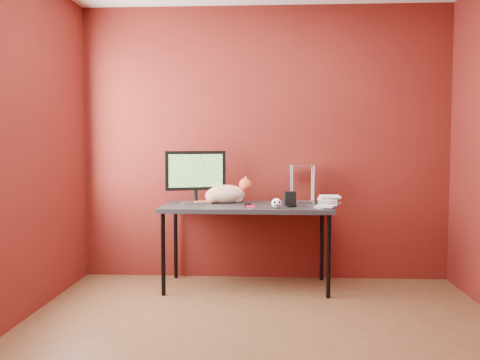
# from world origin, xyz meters

# --- Properties ---
(room) EXTENTS (3.52, 3.52, 2.61)m
(room) POSITION_xyz_m (0.00, 0.00, 1.45)
(room) COLOR #4F301B
(room) RESTS_ON ground
(desk) EXTENTS (1.50, 0.70, 0.75)m
(desk) POSITION_xyz_m (-0.15, 1.37, 0.70)
(desk) COLOR black
(desk) RESTS_ON ground
(monitor) EXTENTS (0.54, 0.25, 0.48)m
(monitor) POSITION_xyz_m (-0.62, 1.44, 1.02)
(monitor) COLOR #A6A6AA
(monitor) RESTS_ON desk
(cat) EXTENTS (0.51, 0.28, 0.25)m
(cat) POSITION_xyz_m (-0.35, 1.50, 0.84)
(cat) COLOR #C26B29
(cat) RESTS_ON desk
(skull_mug) EXTENTS (0.09, 0.09, 0.08)m
(skull_mug) POSITION_xyz_m (0.11, 1.13, 0.79)
(skull_mug) COLOR white
(skull_mug) RESTS_ON desk
(speaker) EXTENTS (0.12, 0.12, 0.13)m
(speaker) POSITION_xyz_m (0.23, 1.25, 0.81)
(speaker) COLOR black
(speaker) RESTS_ON desk
(book_stack) EXTENTS (0.24, 0.27, 1.12)m
(book_stack) POSITION_xyz_m (0.48, 1.25, 1.31)
(book_stack) COLOR beige
(book_stack) RESTS_ON desk
(wire_rack) EXTENTS (0.21, 0.18, 0.35)m
(wire_rack) POSITION_xyz_m (0.36, 1.61, 0.92)
(wire_rack) COLOR #A6A6AA
(wire_rack) RESTS_ON desk
(pocket_knife) EXTENTS (0.09, 0.05, 0.02)m
(pocket_knife) POSITION_xyz_m (-0.10, 1.20, 0.76)
(pocket_knife) COLOR #AE0D29
(pocket_knife) RESTS_ON desk
(black_gadget) EXTENTS (0.06, 0.05, 0.03)m
(black_gadget) POSITION_xyz_m (-0.13, 1.25, 0.76)
(black_gadget) COLOR black
(black_gadget) RESTS_ON desk
(washer) EXTENTS (0.04, 0.04, 0.00)m
(washer) POSITION_xyz_m (-0.11, 1.08, 0.75)
(washer) COLOR #A6A6AA
(washer) RESTS_ON desk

